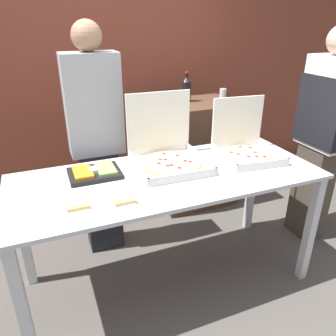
% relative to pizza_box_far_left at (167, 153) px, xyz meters
% --- Properties ---
extents(ground_plane, '(16.00, 16.00, 0.00)m').
position_rel_pizza_box_far_left_xyz_m(ground_plane, '(-0.06, -0.17, -0.97)').
color(ground_plane, '#514C47').
extents(brick_wall_behind, '(10.00, 0.06, 2.80)m').
position_rel_pizza_box_far_left_xyz_m(brick_wall_behind, '(-0.06, 1.53, 0.43)').
color(brick_wall_behind, brown).
rests_on(brick_wall_behind, ground_plane).
extents(buffet_table, '(2.02, 0.82, 0.89)m').
position_rel_pizza_box_far_left_xyz_m(buffet_table, '(-0.06, -0.17, -0.20)').
color(buffet_table, silver).
rests_on(buffet_table, ground_plane).
extents(pizza_box_far_left, '(0.49, 0.50, 0.47)m').
position_rel_pizza_box_far_left_xyz_m(pizza_box_far_left, '(0.00, 0.00, 0.00)').
color(pizza_box_far_left, silver).
rests_on(pizza_box_far_left, buffet_table).
extents(pizza_box_near_right, '(0.45, 0.46, 0.41)m').
position_rel_pizza_box_far_left_xyz_m(pizza_box_near_right, '(0.59, -0.08, -0.01)').
color(pizza_box_near_right, silver).
rests_on(pizza_box_near_right, buffet_table).
extents(paper_plate_front_left, '(0.21, 0.21, 0.03)m').
position_rel_pizza_box_far_left_xyz_m(paper_plate_front_left, '(-0.67, -0.33, -0.07)').
color(paper_plate_front_left, white).
rests_on(paper_plate_front_left, buffet_table).
extents(paper_plate_front_center, '(0.21, 0.21, 0.03)m').
position_rel_pizza_box_far_left_xyz_m(paper_plate_front_center, '(-0.42, -0.36, -0.07)').
color(paper_plate_front_center, white).
rests_on(paper_plate_front_center, buffet_table).
extents(veggie_tray, '(0.33, 0.25, 0.05)m').
position_rel_pizza_box_far_left_xyz_m(veggie_tray, '(-0.51, 0.00, -0.06)').
color(veggie_tray, black).
rests_on(veggie_tray, buffet_table).
extents(sideboard_podium, '(0.76, 0.58, 1.07)m').
position_rel_pizza_box_far_left_xyz_m(sideboard_podium, '(0.66, 0.87, -0.43)').
color(sideboard_podium, '#4C3323').
rests_on(sideboard_podium, ground_plane).
extents(soda_bottle, '(0.09, 0.09, 0.28)m').
position_rel_pizza_box_far_left_xyz_m(soda_bottle, '(0.58, 0.94, 0.23)').
color(soda_bottle, black).
rests_on(soda_bottle, sideboard_podium).
extents(soda_can_silver, '(0.07, 0.07, 0.12)m').
position_rel_pizza_box_far_left_xyz_m(soda_can_silver, '(0.91, 0.81, 0.17)').
color(soda_can_silver, silver).
rests_on(soda_can_silver, sideboard_podium).
extents(person_guest_plaid, '(0.40, 0.22, 1.82)m').
position_rel_pizza_box_far_left_xyz_m(person_guest_plaid, '(-0.41, 0.45, -0.01)').
color(person_guest_plaid, black).
rests_on(person_guest_plaid, ground_plane).
extents(person_server_vest, '(0.24, 0.42, 1.79)m').
position_rel_pizza_box_far_left_xyz_m(person_server_vest, '(1.33, -0.08, 0.04)').
color(person_server_vest, '#473D33').
rests_on(person_server_vest, ground_plane).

